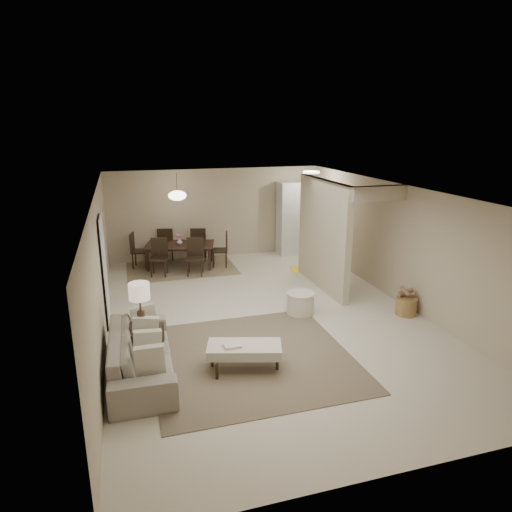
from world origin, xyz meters
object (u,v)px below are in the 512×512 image
object	(u,v)px
ottoman_bench	(244,350)
side_table	(143,346)
wicker_basket	(406,306)
dining_table	(180,256)
pantry_cabinet	(298,218)
round_pouf	(300,303)
sofa	(141,354)

from	to	relation	value
ottoman_bench	side_table	world-z (taller)	side_table
wicker_basket	dining_table	xyz separation A→B (m)	(-3.92, 4.45, 0.14)
pantry_cabinet	side_table	distance (m)	7.23
round_pouf	wicker_basket	xyz separation A→B (m)	(2.01, -0.65, -0.04)
dining_table	wicker_basket	bearing A→B (deg)	-34.68
pantry_cabinet	wicker_basket	size ratio (longest dim) A/B	5.08
round_pouf	wicker_basket	world-z (taller)	round_pouf
sofa	ottoman_bench	distance (m)	1.57
round_pouf	side_table	bearing A→B (deg)	-159.84
round_pouf	ottoman_bench	bearing A→B (deg)	-132.93
ottoman_bench	wicker_basket	xyz separation A→B (m)	(3.66, 1.12, -0.15)
sofa	ottoman_bench	bearing A→B (deg)	-99.56
round_pouf	dining_table	bearing A→B (deg)	116.65
dining_table	round_pouf	bearing A→B (deg)	-49.43
sofa	round_pouf	bearing A→B (deg)	-63.85
dining_table	sofa	bearing A→B (deg)	-89.72
side_table	sofa	bearing A→B (deg)	-99.04
ottoman_bench	round_pouf	world-z (taller)	round_pouf
wicker_basket	ottoman_bench	bearing A→B (deg)	-163.01
pantry_cabinet	dining_table	distance (m)	3.63
round_pouf	wicker_basket	bearing A→B (deg)	-17.82
ottoman_bench	wicker_basket	distance (m)	3.83
side_table	dining_table	bearing A→B (deg)	76.07
sofa	round_pouf	world-z (taller)	sofa
side_table	dining_table	distance (m)	5.10
dining_table	ottoman_bench	bearing A→B (deg)	-73.36
pantry_cabinet	dining_table	size ratio (longest dim) A/B	1.18
sofa	side_table	world-z (taller)	sofa
pantry_cabinet	wicker_basket	distance (m)	4.99
pantry_cabinet	ottoman_bench	distance (m)	6.88
side_table	wicker_basket	size ratio (longest dim) A/B	1.45
ottoman_bench	dining_table	bearing A→B (deg)	108.94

